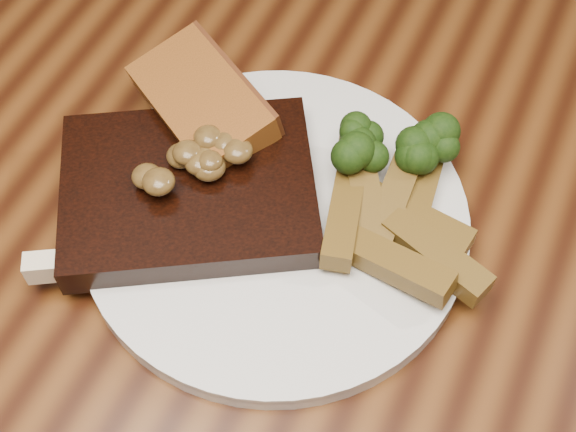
% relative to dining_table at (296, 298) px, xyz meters
% --- Properties ---
extents(dining_table, '(1.60, 0.90, 0.75)m').
position_rel_dining_table_xyz_m(dining_table, '(0.00, 0.00, 0.00)').
color(dining_table, '#4F290F').
rests_on(dining_table, ground).
extents(plate, '(0.33, 0.33, 0.01)m').
position_rel_dining_table_xyz_m(plate, '(-0.02, 0.00, 0.10)').
color(plate, silver).
rests_on(plate, dining_table).
extents(steak, '(0.22, 0.20, 0.03)m').
position_rel_dining_table_xyz_m(steak, '(-0.08, -0.01, 0.12)').
color(steak, black).
rests_on(steak, plate).
extents(steak_bone, '(0.14, 0.09, 0.02)m').
position_rel_dining_table_xyz_m(steak_bone, '(-0.08, -0.07, 0.11)').
color(steak_bone, beige).
rests_on(steak_bone, plate).
extents(mushroom_pile, '(0.06, 0.06, 0.03)m').
position_rel_dining_table_xyz_m(mushroom_pile, '(-0.08, -0.00, 0.14)').
color(mushroom_pile, brown).
rests_on(mushroom_pile, steak).
extents(garlic_bread, '(0.13, 0.11, 0.02)m').
position_rel_dining_table_xyz_m(garlic_bread, '(-0.10, 0.05, 0.12)').
color(garlic_bread, brown).
rests_on(garlic_bread, plate).
extents(potato_wedges, '(0.10, 0.10, 0.02)m').
position_rel_dining_table_xyz_m(potato_wedges, '(0.06, 0.02, 0.12)').
color(potato_wedges, brown).
rests_on(potato_wedges, plate).
extents(broccoli_cluster, '(0.07, 0.07, 0.04)m').
position_rel_dining_table_xyz_m(broccoli_cluster, '(0.05, 0.07, 0.12)').
color(broccoli_cluster, '#1D340B').
rests_on(broccoli_cluster, plate).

